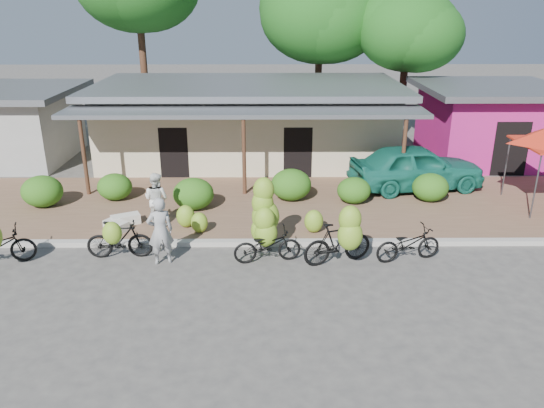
% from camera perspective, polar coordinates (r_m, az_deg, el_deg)
% --- Properties ---
extents(ground, '(100.00, 100.00, 0.00)m').
position_cam_1_polar(ground, '(13.57, -3.97, -8.05)').
color(ground, '#44423F').
rests_on(ground, ground).
extents(sidewalk, '(60.00, 6.00, 0.12)m').
position_cam_1_polar(sidewalk, '(18.08, -3.08, -0.21)').
color(sidewalk, brown).
rests_on(sidewalk, ground).
extents(curb, '(60.00, 0.25, 0.15)m').
position_cam_1_polar(curb, '(15.32, -3.55, -4.19)').
color(curb, '#A8A399').
rests_on(curb, ground).
extents(shop_main, '(13.00, 8.50, 3.35)m').
position_cam_1_polar(shop_main, '(23.31, -2.54, 8.88)').
color(shop_main, beige).
rests_on(shop_main, ground).
extents(shop_pink, '(6.00, 6.00, 3.25)m').
position_cam_1_polar(shop_pink, '(25.28, 22.25, 8.19)').
color(shop_pink, '#BE1D74').
rests_on(shop_pink, ground).
extents(tree_center_right, '(6.13, 6.09, 8.43)m').
position_cam_1_polar(tree_center_right, '(28.58, 4.78, 19.87)').
color(tree_center_right, '#472B1C').
rests_on(tree_center_right, ground).
extents(tree_near_right, '(4.95, 4.81, 7.26)m').
position_cam_1_polar(tree_near_right, '(27.28, 13.95, 17.91)').
color(tree_near_right, '#472B1C').
rests_on(tree_near_right, ground).
extents(hedge_0, '(1.36, 1.22, 1.06)m').
position_cam_1_polar(hedge_0, '(19.29, -23.49, 1.26)').
color(hedge_0, '#2E6216').
rests_on(hedge_0, sidewalk).
extents(hedge_1, '(1.19, 1.07, 0.93)m').
position_cam_1_polar(hedge_1, '(19.13, -16.56, 1.79)').
color(hedge_1, '#2E6216').
rests_on(hedge_1, sidewalk).
extents(hedge_2, '(1.35, 1.22, 1.05)m').
position_cam_1_polar(hedge_2, '(17.66, -8.45, 1.09)').
color(hedge_2, '#2E6216').
rests_on(hedge_2, sidewalk).
extents(hedge_3, '(1.40, 1.26, 1.09)m').
position_cam_1_polar(hedge_3, '(18.31, 2.07, 2.09)').
color(hedge_3, '#2E6216').
rests_on(hedge_3, sidewalk).
extents(hedge_4, '(1.15, 1.03, 0.89)m').
position_cam_1_polar(hedge_4, '(18.25, 8.80, 1.46)').
color(hedge_4, '#2E6216').
rests_on(hedge_4, sidewalk).
extents(hedge_5, '(1.24, 1.12, 0.97)m').
position_cam_1_polar(hedge_5, '(19.02, 16.67, 1.73)').
color(hedge_5, '#2E6216').
rests_on(hedge_5, sidewalk).
extents(bike_left, '(1.81, 1.15, 1.33)m').
position_cam_1_polar(bike_left, '(14.88, -16.16, -3.62)').
color(bike_left, black).
rests_on(bike_left, ground).
extents(bike_center, '(1.90, 1.34, 2.21)m').
position_cam_1_polar(bike_center, '(14.27, -0.69, -2.64)').
color(bike_center, black).
rests_on(bike_center, ground).
extents(bike_right, '(2.02, 1.46, 1.85)m').
position_cam_1_polar(bike_right, '(13.98, 7.43, -3.76)').
color(bike_right, black).
rests_on(bike_right, ground).
extents(bike_far_right, '(1.94, 1.05, 0.97)m').
position_cam_1_polar(bike_far_right, '(14.73, 14.44, -4.18)').
color(bike_far_right, black).
rests_on(bike_far_right, ground).
extents(loose_banana_a, '(0.56, 0.48, 0.70)m').
position_cam_1_polar(loose_banana_a, '(16.32, -9.27, -1.30)').
color(loose_banana_a, '#7AB42D').
rests_on(loose_banana_a, sidewalk).
extents(loose_banana_b, '(0.51, 0.43, 0.63)m').
position_cam_1_polar(loose_banana_b, '(15.88, -7.82, -1.99)').
color(loose_banana_b, '#7AB42D').
rests_on(loose_banana_b, sidewalk).
extents(loose_banana_c, '(0.56, 0.48, 0.70)m').
position_cam_1_polar(loose_banana_c, '(15.79, 4.51, -1.85)').
color(loose_banana_c, '#7AB42D').
rests_on(loose_banana_c, sidewalk).
extents(sack_near, '(0.94, 0.74, 0.30)m').
position_cam_1_polar(sack_near, '(17.00, -15.46, -1.61)').
color(sack_near, silver).
rests_on(sack_near, sidewalk).
extents(sack_far, '(0.84, 0.72, 0.28)m').
position_cam_1_polar(sack_far, '(16.66, -16.41, -2.22)').
color(sack_far, silver).
rests_on(sack_far, sidewalk).
extents(vendor, '(0.79, 0.64, 1.87)m').
position_cam_1_polar(vendor, '(14.23, -11.93, -2.86)').
color(vendor, '#969696').
rests_on(vendor, ground).
extents(bystander, '(0.99, 0.90, 1.66)m').
position_cam_1_polar(bystander, '(16.52, -12.33, 0.53)').
color(bystander, white).
rests_on(bystander, sidewalk).
extents(teal_van, '(5.10, 2.73, 1.65)m').
position_cam_1_polar(teal_van, '(20.03, 15.25, 3.86)').
color(teal_van, '#176857').
rests_on(teal_van, sidewalk).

